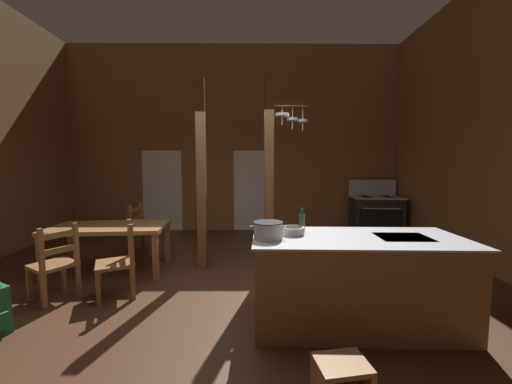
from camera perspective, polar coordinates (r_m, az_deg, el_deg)
The scene contains 16 objects.
ground_plane at distance 4.02m, azimuth -8.05°, elevation -20.09°, with size 9.02×8.40×0.10m, color #422819.
wall_back at distance 7.52m, azimuth -4.35°, elevation 10.32°, with size 9.02×0.14×4.67m, color brown.
glazed_door_back_left at distance 7.79m, azimuth -18.04°, elevation 0.23°, with size 1.00×0.01×2.05m, color white.
glazed_panel_back_right at distance 7.42m, azimuth -1.15°, elevation 0.25°, with size 0.84×0.01×2.05m, color white.
kitchen_island at distance 3.34m, azimuth 19.13°, elevation -16.11°, with size 2.19×1.04×0.93m.
stove_range at distance 7.52m, azimuth 22.56°, elevation -4.25°, with size 1.22×0.92×1.32m.
support_post_with_pot_rack at distance 4.45m, azimuth 2.98°, elevation 4.63°, with size 0.67×0.22×3.02m.
support_post_center at distance 4.70m, azimuth -10.75°, elevation 3.27°, with size 0.14×0.14×3.02m.
step_stool at distance 2.48m, azimuth 16.58°, elevation -31.82°, with size 0.40×0.33×0.30m.
dining_table at distance 5.07m, azimuth -26.95°, elevation -6.89°, with size 1.76×1.03×0.74m.
ladderback_chair_near_window at distance 5.93m, azimuth -21.43°, elevation -6.97°, with size 0.50×0.50×0.95m.
ladderback_chair_by_post at distance 4.15m, azimuth -25.36°, elevation -12.29°, with size 0.59×0.59×0.95m.
ladderback_chair_at_table_end at distance 4.43m, azimuth -34.92°, elevation -11.61°, with size 0.61×0.61×0.95m.
stockpot_on_counter at distance 2.92m, azimuth 2.43°, elevation -7.57°, with size 0.37×0.30×0.17m.
mixing_bowl_on_counter at distance 3.13m, azimuth 7.36°, elevation -7.58°, with size 0.24×0.24×0.08m.
bottle_tall_on_counter at distance 3.28m, azimuth 9.10°, elevation -5.90°, with size 0.06×0.06×0.26m.
Camera 1 is at (0.50, -3.60, 1.66)m, focal length 20.23 mm.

